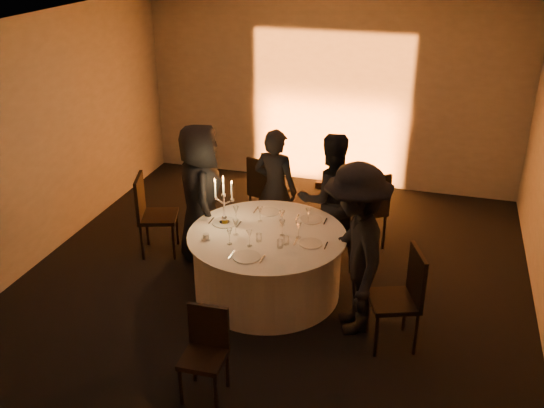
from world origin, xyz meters
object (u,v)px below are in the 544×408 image
(chair_back_left, at_px, (266,188))
(candelabra, at_px, (224,207))
(guest_left, at_px, (201,194))
(guest_back_right, at_px, (330,199))
(guest_back_left, at_px, (275,190))
(chair_back_right, at_px, (368,206))
(chair_right, at_px, (403,293))
(coffee_cup, at_px, (206,237))
(banquet_table, at_px, (267,263))
(guest_right, at_px, (355,250))
(chair_left, at_px, (151,210))
(chair_front, at_px, (206,347))

(chair_back_left, bearing_deg, candelabra, 104.54)
(guest_left, height_order, guest_back_right, guest_left)
(guest_back_left, distance_m, guest_back_right, 0.75)
(guest_back_left, bearing_deg, chair_back_right, -154.24)
(chair_right, relative_size, coffee_cup, 9.69)
(candelabra, bearing_deg, chair_right, -16.75)
(banquet_table, distance_m, chair_right, 1.67)
(guest_back_left, relative_size, guest_right, 0.88)
(chair_left, relative_size, chair_back_left, 1.04)
(chair_back_left, distance_m, chair_front, 3.42)
(chair_back_left, distance_m, candelabra, 1.59)
(banquet_table, distance_m, guest_back_left, 1.21)
(chair_front, bearing_deg, guest_back_left, 91.57)
(guest_left, xyz_separation_m, guest_back_left, (0.80, 0.57, -0.08))
(chair_front, height_order, guest_back_left, guest_back_left)
(chair_back_left, relative_size, candelabra, 1.71)
(chair_back_left, xyz_separation_m, candelabra, (-0.03, -1.54, 0.40))
(banquet_table, relative_size, guest_back_left, 1.10)
(chair_right, bearing_deg, banquet_table, -129.02)
(guest_left, relative_size, guest_back_right, 1.06)
(guest_right, distance_m, candelabra, 1.67)
(chair_back_left, distance_m, chair_right, 3.01)
(chair_right, xyz_separation_m, guest_right, (-0.52, 0.14, 0.33))
(chair_right, bearing_deg, coffee_cup, -116.13)
(chair_back_left, bearing_deg, guest_right, 143.41)
(chair_back_left, height_order, guest_left, guest_left)
(chair_back_right, xyz_separation_m, coffee_cup, (-1.56, -1.72, 0.19))
(chair_back_right, relative_size, candelabra, 1.78)
(guest_left, distance_m, coffee_cup, 0.95)
(chair_back_right, distance_m, candelabra, 2.02)
(chair_right, bearing_deg, guest_left, -132.84)
(chair_back_right, bearing_deg, banquet_table, 24.67)
(chair_back_right, distance_m, coffee_cup, 2.33)
(chair_left, xyz_separation_m, chair_front, (1.65, -2.23, -0.12))
(chair_left, relative_size, guest_right, 0.57)
(chair_back_left, height_order, guest_back_left, guest_back_left)
(chair_back_right, bearing_deg, coffee_cup, 16.45)
(chair_back_left, relative_size, guest_back_left, 0.63)
(guest_right, bearing_deg, chair_front, -59.23)
(chair_left, height_order, guest_right, guest_right)
(banquet_table, height_order, coffee_cup, coffee_cup)
(chair_front, bearing_deg, coffee_cup, 109.58)
(guest_right, bearing_deg, banquet_table, -129.88)
(chair_left, relative_size, chair_right, 1.00)
(guest_back_left, bearing_deg, chair_back_left, -50.33)
(banquet_table, xyz_separation_m, candelabra, (-0.55, 0.11, 0.60))
(chair_left, bearing_deg, chair_back_left, -63.56)
(banquet_table, xyz_separation_m, chair_left, (-1.70, 0.49, 0.22))
(chair_back_right, distance_m, guest_left, 2.17)
(coffee_cup, bearing_deg, guest_right, -2.41)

